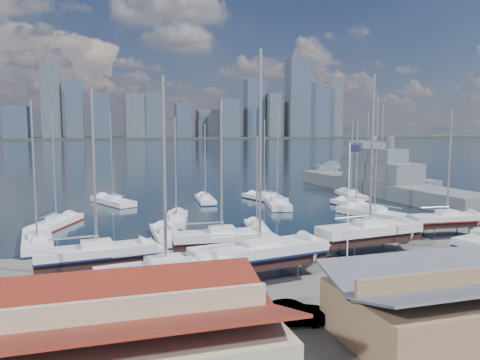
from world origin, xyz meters
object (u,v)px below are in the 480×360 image
object	(u,v)px
sailboat_cradle_0	(97,255)
naval_ship_west	(366,175)
car_a	(169,324)
flagpole	(349,195)
naval_ship_east	(380,186)

from	to	relation	value
sailboat_cradle_0	naval_ship_west	distance (m)	82.90
naval_ship_west	car_a	xyz separation A→B (m)	(-56.33, -69.37, -0.85)
sailboat_cradle_0	flagpole	size ratio (longest dim) A/B	1.41
sailboat_cradle_0	car_a	size ratio (longest dim) A/B	3.27
naval_ship_east	car_a	bearing A→B (deg)	133.32
sailboat_cradle_0	naval_ship_east	world-z (taller)	naval_ship_east
naval_ship_east	flagpole	distance (m)	48.75
sailboat_cradle_0	naval_ship_east	xyz separation A→B (m)	(51.14, 37.18, -0.38)
naval_ship_west	naval_ship_east	bearing A→B (deg)	155.23
sailboat_cradle_0	flagpole	distance (m)	22.57
sailboat_cradle_0	naval_ship_east	size ratio (longest dim) A/B	0.32
sailboat_cradle_0	flagpole	bearing A→B (deg)	-10.48
car_a	naval_ship_east	bearing A→B (deg)	46.62
sailboat_cradle_0	naval_ship_west	size ratio (longest dim) A/B	0.36
car_a	naval_ship_west	bearing A→B (deg)	50.98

